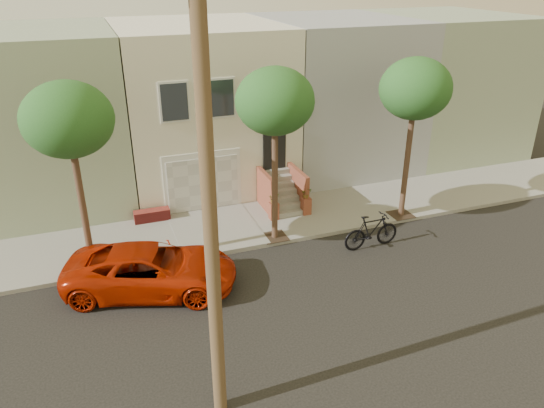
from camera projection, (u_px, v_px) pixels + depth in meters
name	position (u px, v px, depth m)	size (l,w,h in m)	color
ground	(289.00, 304.00, 15.75)	(90.00, 90.00, 0.00)	black
sidewalk	(238.00, 226.00, 20.27)	(40.00, 3.70, 0.15)	gray
house_row	(199.00, 103.00, 23.73)	(33.10, 11.70, 7.00)	beige
tree_left	(68.00, 121.00, 15.13)	(2.70, 2.57, 6.30)	#2D2116
tree_mid	(275.00, 102.00, 17.16)	(2.70, 2.57, 6.30)	#2D2116
tree_right	(415.00, 90.00, 18.88)	(2.70, 2.57, 6.30)	#2D2116
pickup_truck	(151.00, 270.00, 16.16)	(2.45, 5.31, 1.48)	#A61C03
motorcycle	(372.00, 231.00, 18.65)	(0.62, 2.20, 1.32)	black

